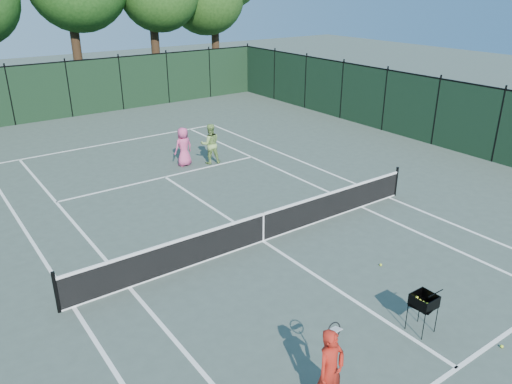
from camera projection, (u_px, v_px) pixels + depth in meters
ground at (263, 241)px, 14.54m from camera, size 90.00×90.00×0.00m
sideline_doubles_left at (74, 307)px, 11.59m from camera, size 0.10×23.77×0.01m
sideline_doubles_right at (389, 197)px, 17.49m from camera, size 0.10×23.77×0.01m
sideline_singles_left at (129, 288)px, 12.32m from camera, size 0.10×23.77×0.01m
sideline_singles_right at (361, 207)px, 16.75m from camera, size 0.10×23.77×0.01m
baseline_far at (113, 143)px, 23.43m from camera, size 10.97×0.10×0.01m
service_line_near at (457, 368)px, 9.75m from camera, size 8.23×0.10×0.01m
service_line_far at (165, 177)px, 19.33m from camera, size 8.23×0.10×0.01m
center_service_line at (263, 241)px, 14.54m from camera, size 0.10×12.80×0.01m
tennis_net at (263, 227)px, 14.35m from camera, size 11.69×0.09×1.06m
fence_far at (69, 90)px, 27.42m from camera, size 24.00×0.05×3.00m
fence_right at (498, 127)px, 20.42m from camera, size 0.05×36.00×3.00m
coach at (330, 370)px, 8.57m from camera, size 0.88×0.64×1.61m
player_pink at (184, 147)px, 20.25m from camera, size 0.83×0.58×1.60m
player_green at (210, 144)px, 20.51m from camera, size 0.97×0.86×1.67m
ball_hopper at (424, 301)px, 10.52m from camera, size 0.54×0.54×0.90m
loose_ball_near_cart at (502, 346)px, 10.28m from camera, size 0.07×0.07×0.07m
loose_ball_midcourt at (381, 265)px, 13.25m from camera, size 0.07×0.07×0.07m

